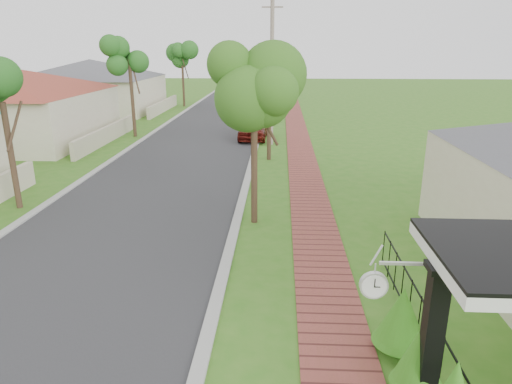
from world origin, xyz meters
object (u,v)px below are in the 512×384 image
(utility_pole, at_px, (272,74))
(parked_car_white, at_px, (259,113))
(station_clock, at_px, (376,283))
(porch_post, at_px, (431,343))
(near_tree, at_px, (254,86))
(parked_car_red, at_px, (254,128))

(utility_pole, bearing_deg, parked_car_white, 97.56)
(parked_car_white, bearing_deg, station_clock, -78.66)
(parked_car_white, bearing_deg, porch_post, -77.09)
(near_tree, bearing_deg, station_clock, -72.21)
(parked_car_white, bearing_deg, parked_car_red, -85.12)
(parked_car_red, relative_size, parked_car_white, 0.99)
(porch_post, relative_size, near_tree, 0.45)
(near_tree, bearing_deg, parked_car_red, 93.31)
(porch_post, bearing_deg, parked_car_red, 100.41)
(porch_post, xyz_separation_m, parked_car_red, (-4.15, 22.59, -0.40))
(parked_car_white, relative_size, utility_pole, 0.53)
(parked_car_red, xyz_separation_m, station_clock, (3.28, -22.19, 1.23))
(near_tree, xyz_separation_m, utility_pole, (0.29, 12.88, -0.36))
(parked_car_red, relative_size, station_clock, 3.94)
(parked_car_white, bearing_deg, utility_pole, -77.55)
(near_tree, xyz_separation_m, station_clock, (2.44, -7.60, -2.56))
(near_tree, relative_size, station_clock, 5.23)
(utility_pole, bearing_deg, porch_post, -81.78)
(near_tree, height_order, utility_pole, utility_pole)
(porch_post, height_order, station_clock, porch_post)
(parked_car_white, distance_m, near_tree, 21.77)
(near_tree, distance_m, station_clock, 8.38)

